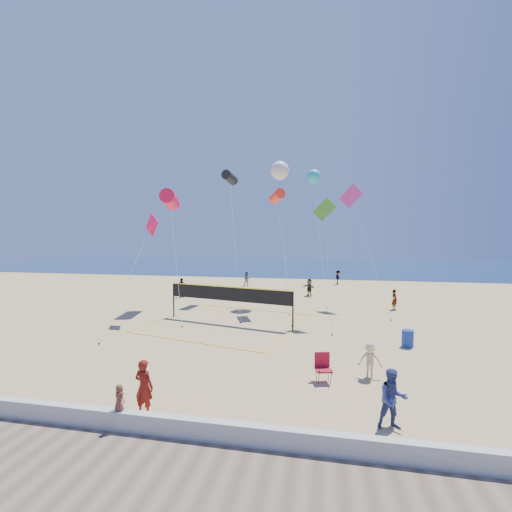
% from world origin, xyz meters
% --- Properties ---
extents(ground, '(120.00, 120.00, 0.00)m').
position_xyz_m(ground, '(0.00, 0.00, 0.00)').
color(ground, tan).
rests_on(ground, ground).
extents(ocean, '(140.00, 50.00, 0.03)m').
position_xyz_m(ocean, '(0.00, 62.00, 0.01)').
color(ocean, navy).
rests_on(ocean, ground).
extents(seawall, '(32.00, 0.30, 0.60)m').
position_xyz_m(seawall, '(0.00, -3.00, 0.30)').
color(seawall, silver).
rests_on(seawall, ground).
extents(boardwalk, '(32.00, 3.60, 0.03)m').
position_xyz_m(boardwalk, '(0.00, -5.00, 0.01)').
color(boardwalk, '#735E4E').
rests_on(boardwalk, ground).
extents(woman, '(0.74, 0.54, 1.86)m').
position_xyz_m(woman, '(-1.59, -2.02, 0.93)').
color(woman, maroon).
rests_on(woman, ground).
extents(toddler, '(0.45, 0.37, 0.80)m').
position_xyz_m(toddler, '(-1.88, -2.97, 1.00)').
color(toddler, brown).
rests_on(toddler, seawall).
extents(bystander_a, '(1.00, 0.83, 1.85)m').
position_xyz_m(bystander_a, '(6.32, -1.32, 0.93)').
color(bystander_a, navy).
rests_on(bystander_a, ground).
extents(bystander_b, '(1.01, 0.63, 1.51)m').
position_xyz_m(bystander_b, '(6.16, 2.56, 0.75)').
color(bystander_b, '#D4B48D').
rests_on(bystander_b, ground).
extents(far_person_0, '(1.15, 1.10, 1.92)m').
position_xyz_m(far_person_0, '(-9.53, 19.33, 0.96)').
color(far_person_0, gray).
rests_on(far_person_0, ground).
extents(far_person_1, '(1.51, 1.53, 1.76)m').
position_xyz_m(far_person_1, '(2.83, 22.52, 0.88)').
color(far_person_1, gray).
rests_on(far_person_1, ground).
extents(far_person_2, '(0.58, 0.71, 1.66)m').
position_xyz_m(far_person_2, '(9.95, 17.21, 0.83)').
color(far_person_2, gray).
rests_on(far_person_2, ground).
extents(far_person_3, '(1.02, 0.93, 1.71)m').
position_xyz_m(far_person_3, '(-4.95, 28.49, 0.85)').
color(far_person_3, gray).
rests_on(far_person_3, ground).
extents(far_person_4, '(0.97, 1.27, 1.73)m').
position_xyz_m(far_person_4, '(6.08, 32.35, 0.87)').
color(far_person_4, gray).
rests_on(far_person_4, ground).
extents(camp_chair, '(0.75, 0.88, 1.29)m').
position_xyz_m(camp_chair, '(4.22, 1.82, 0.66)').
color(camp_chair, maroon).
rests_on(camp_chair, ground).
extents(trash_barrel, '(0.63, 0.63, 0.91)m').
position_xyz_m(trash_barrel, '(8.70, 7.24, 0.45)').
color(trash_barrel, navy).
rests_on(trash_barrel, ground).
extents(volleyball_net, '(11.43, 11.32, 2.54)m').
position_xyz_m(volleyball_net, '(-2.18, 10.32, 1.75)').
color(volleyball_net, black).
rests_on(volleyball_net, ground).
extents(kite_0, '(4.45, 7.40, 9.83)m').
position_xyz_m(kite_0, '(-8.36, 14.53, 9.04)').
color(kite_0, '#F0133F').
rests_on(kite_0, ground).
extents(kite_1, '(3.67, 9.69, 12.08)m').
position_xyz_m(kite_1, '(-4.44, 18.98, 11.49)').
color(kite_1, black).
rests_on(kite_1, ground).
extents(kite_2, '(2.50, 5.86, 9.71)m').
position_xyz_m(kite_2, '(0.54, 14.99, 9.16)').
color(kite_2, '#FF3821').
rests_on(kite_2, ground).
extents(kite_3, '(1.46, 6.36, 7.64)m').
position_xyz_m(kite_3, '(-7.71, 9.90, 6.46)').
color(kite_3, '#F50B53').
rests_on(kite_3, ground).
extents(kite_4, '(1.63, 3.45, 8.63)m').
position_xyz_m(kite_4, '(4.28, 11.70, 7.42)').
color(kite_4, '#3D8E29').
rests_on(kite_4, ground).
extents(kite_5, '(3.51, 5.59, 10.49)m').
position_xyz_m(kite_5, '(6.57, 18.15, 9.10)').
color(kite_5, '#C12F90').
rests_on(kite_5, ground).
extents(kite_6, '(2.39, 5.98, 12.70)m').
position_xyz_m(kite_6, '(0.31, 18.44, 11.87)').
color(kite_6, silver).
rests_on(kite_6, ground).
extents(kite_7, '(2.24, 7.95, 12.92)m').
position_xyz_m(kite_7, '(3.16, 23.87, 12.19)').
color(kite_7, '#25B6D3').
rests_on(kite_7, ground).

